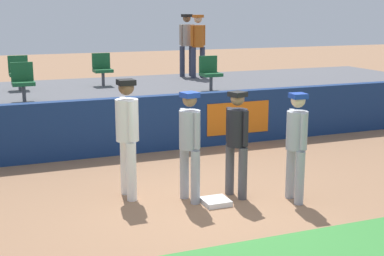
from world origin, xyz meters
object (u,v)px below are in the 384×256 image
(player_runner_visitor, at_px, (190,139))
(player_fielder_home, at_px, (127,130))
(seat_front_left, at_px, (23,80))
(seat_back_center, at_px, (102,68))
(player_umpire, at_px, (237,137))
(seat_front_right, at_px, (210,71))
(first_base, at_px, (216,202))
(spectator_casual, at_px, (187,41))
(spectator_capped, at_px, (198,42))
(seat_back_left, at_px, (19,71))
(player_coach_visitor, at_px, (296,140))

(player_runner_visitor, bearing_deg, player_fielder_home, -134.32)
(seat_front_left, distance_m, seat_back_center, 2.78)
(player_fielder_home, xyz_separation_m, player_umpire, (1.60, -0.61, -0.11))
(seat_front_right, bearing_deg, player_fielder_home, -127.83)
(seat_front_right, height_order, seat_front_left, same)
(first_base, xyz_separation_m, spectator_casual, (2.50, 7.79, 2.00))
(seat_front_right, height_order, spectator_capped, spectator_capped)
(seat_back_left, relative_size, seat_back_center, 1.00)
(player_fielder_home, xyz_separation_m, spectator_capped, (3.82, 6.50, 0.94))
(player_umpire, xyz_separation_m, seat_front_right, (1.54, 4.66, 0.48))
(seat_front_right, distance_m, spectator_casual, 3.03)
(seat_front_right, distance_m, seat_back_left, 4.70)
(first_base, relative_size, player_fielder_home, 0.21)
(player_umpire, relative_size, seat_back_center, 2.03)
(player_umpire, bearing_deg, first_base, -81.79)
(seat_back_left, bearing_deg, spectator_capped, 7.39)
(player_umpire, height_order, spectator_capped, spectator_capped)
(spectator_capped, bearing_deg, spectator_casual, -84.82)
(player_fielder_home, bearing_deg, seat_front_right, 140.39)
(first_base, relative_size, spectator_capped, 0.22)
(player_coach_visitor, bearing_deg, player_umpire, -119.49)
(player_fielder_home, bearing_deg, player_coach_visitor, 62.78)
(first_base, height_order, seat_front_right, seat_front_right)
(player_fielder_home, bearing_deg, seat_front_left, -164.75)
(player_runner_visitor, height_order, seat_back_left, seat_back_left)
(player_umpire, relative_size, seat_front_right, 2.03)
(seat_front_left, relative_size, seat_back_center, 1.00)
(player_fielder_home, relative_size, player_umpire, 1.11)
(player_runner_visitor, distance_m, spectator_casual, 8.08)
(player_fielder_home, distance_m, seat_back_left, 5.98)
(player_runner_visitor, distance_m, seat_front_left, 5.05)
(player_runner_visitor, height_order, seat_back_center, seat_back_center)
(player_fielder_home, height_order, seat_back_left, player_fielder_home)
(first_base, height_order, spectator_capped, spectator_capped)
(first_base, distance_m, seat_back_center, 6.82)
(seat_front_right, bearing_deg, seat_front_left, 180.00)
(player_runner_visitor, relative_size, seat_back_left, 2.05)
(first_base, distance_m, player_fielder_home, 1.77)
(player_runner_visitor, distance_m, player_umpire, 0.77)
(first_base, height_order, seat_back_left, seat_back_left)
(seat_front_right, bearing_deg, player_runner_visitor, -116.71)
(player_coach_visitor, xyz_separation_m, spectator_casual, (1.29, 8.10, 1.05))
(seat_front_left, bearing_deg, player_coach_visitor, -55.11)
(seat_front_right, xyz_separation_m, spectator_casual, (0.51, 2.93, 0.58))
(spectator_casual, bearing_deg, first_base, 60.65)
(spectator_capped, xyz_separation_m, spectator_casual, (-0.16, 0.48, 0.01))
(player_umpire, height_order, seat_back_left, seat_back_left)
(seat_front_right, xyz_separation_m, seat_front_left, (-4.39, 0.00, 0.00))
(seat_back_left, relative_size, seat_front_left, 1.00)
(seat_back_center, bearing_deg, spectator_casual, 22.04)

